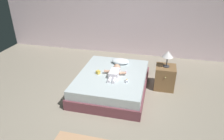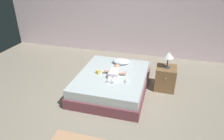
{
  "view_description": "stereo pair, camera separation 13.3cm",
  "coord_description": "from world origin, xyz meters",
  "px_view_note": "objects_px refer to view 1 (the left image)",
  "views": [
    {
      "loc": [
        0.93,
        -3.05,
        2.49
      ],
      "look_at": [
        0.03,
        0.73,
        0.5
      ],
      "focal_mm": 32.86,
      "sensor_mm": 36.0,
      "label": 1
    },
    {
      "loc": [
        1.06,
        -3.02,
        2.49
      ],
      "look_at": [
        0.03,
        0.73,
        0.5
      ],
      "focal_mm": 32.86,
      "sensor_mm": 36.0,
      "label": 2
    }
  ],
  "objects_px": {
    "nightstand": "(165,77)",
    "lamp": "(168,55)",
    "toothbrush": "(126,72)",
    "bed": "(112,82)",
    "toy_block": "(98,72)",
    "baby_bottle": "(127,81)",
    "pillow": "(120,61)",
    "baby": "(115,72)"
  },
  "relations": [
    {
      "from": "baby",
      "to": "baby_bottle",
      "type": "distance_m",
      "value": 0.39
    },
    {
      "from": "nightstand",
      "to": "toy_block",
      "type": "height_order",
      "value": "nightstand"
    },
    {
      "from": "lamp",
      "to": "baby_bottle",
      "type": "xyz_separation_m",
      "value": [
        -0.76,
        -0.64,
        -0.37
      ]
    },
    {
      "from": "toothbrush",
      "to": "bed",
      "type": "bearing_deg",
      "value": -153.33
    },
    {
      "from": "baby",
      "to": "toothbrush",
      "type": "distance_m",
      "value": 0.26
    },
    {
      "from": "bed",
      "to": "nightstand",
      "type": "relative_size",
      "value": 3.49
    },
    {
      "from": "toy_block",
      "to": "baby_bottle",
      "type": "relative_size",
      "value": 0.99
    },
    {
      "from": "pillow",
      "to": "baby",
      "type": "distance_m",
      "value": 0.58
    },
    {
      "from": "bed",
      "to": "lamp",
      "type": "bearing_deg",
      "value": 18.96
    },
    {
      "from": "nightstand",
      "to": "lamp",
      "type": "distance_m",
      "value": 0.55
    },
    {
      "from": "toothbrush",
      "to": "baby_bottle",
      "type": "height_order",
      "value": "baby_bottle"
    },
    {
      "from": "pillow",
      "to": "nightstand",
      "type": "xyz_separation_m",
      "value": [
        1.05,
        -0.18,
        -0.2
      ]
    },
    {
      "from": "baby",
      "to": "toothbrush",
      "type": "relative_size",
      "value": 4.64
    },
    {
      "from": "baby_bottle",
      "to": "toy_block",
      "type": "bearing_deg",
      "value": 162.8
    },
    {
      "from": "lamp",
      "to": "baby_bottle",
      "type": "height_order",
      "value": "lamp"
    },
    {
      "from": "pillow",
      "to": "bed",
      "type": "bearing_deg",
      "value": -97.15
    },
    {
      "from": "pillow",
      "to": "nightstand",
      "type": "height_order",
      "value": "nightstand"
    },
    {
      "from": "baby",
      "to": "toothbrush",
      "type": "bearing_deg",
      "value": 35.83
    },
    {
      "from": "baby",
      "to": "toothbrush",
      "type": "height_order",
      "value": "baby"
    },
    {
      "from": "lamp",
      "to": "pillow",
      "type": "bearing_deg",
      "value": 170.28
    },
    {
      "from": "baby_bottle",
      "to": "nightstand",
      "type": "bearing_deg",
      "value": 40.37
    },
    {
      "from": "toothbrush",
      "to": "lamp",
      "type": "xyz_separation_m",
      "value": [
        0.85,
        0.25,
        0.4
      ]
    },
    {
      "from": "baby",
      "to": "baby_bottle",
      "type": "xyz_separation_m",
      "value": [
        0.3,
        -0.24,
        -0.03
      ]
    },
    {
      "from": "bed",
      "to": "lamp",
      "type": "distance_m",
      "value": 1.34
    },
    {
      "from": "bed",
      "to": "baby",
      "type": "height_order",
      "value": "baby"
    },
    {
      "from": "baby",
      "to": "bed",
      "type": "bearing_deg",
      "value": 169.36
    },
    {
      "from": "bed",
      "to": "nightstand",
      "type": "distance_m",
      "value": 1.19
    },
    {
      "from": "pillow",
      "to": "baby",
      "type": "height_order",
      "value": "baby"
    },
    {
      "from": "baby",
      "to": "pillow",
      "type": "bearing_deg",
      "value": 89.58
    },
    {
      "from": "baby",
      "to": "nightstand",
      "type": "relative_size",
      "value": 1.23
    },
    {
      "from": "bed",
      "to": "lamp",
      "type": "xyz_separation_m",
      "value": [
        1.12,
        0.39,
        0.61
      ]
    },
    {
      "from": "pillow",
      "to": "nightstand",
      "type": "relative_size",
      "value": 0.77
    },
    {
      "from": "pillow",
      "to": "baby_bottle",
      "type": "height_order",
      "value": "pillow"
    },
    {
      "from": "bed",
      "to": "toothbrush",
      "type": "xyz_separation_m",
      "value": [
        0.28,
        0.14,
        0.21
      ]
    },
    {
      "from": "nightstand",
      "to": "lamp",
      "type": "relative_size",
      "value": 1.45
    },
    {
      "from": "bed",
      "to": "lamp",
      "type": "relative_size",
      "value": 5.07
    },
    {
      "from": "lamp",
      "to": "baby_bottle",
      "type": "bearing_deg",
      "value": -139.63
    },
    {
      "from": "toy_block",
      "to": "lamp",
      "type": "bearing_deg",
      "value": 17.11
    },
    {
      "from": "pillow",
      "to": "lamp",
      "type": "height_order",
      "value": "lamp"
    },
    {
      "from": "bed",
      "to": "baby",
      "type": "distance_m",
      "value": 0.28
    },
    {
      "from": "toothbrush",
      "to": "lamp",
      "type": "relative_size",
      "value": 0.38
    },
    {
      "from": "toothbrush",
      "to": "lamp",
      "type": "bearing_deg",
      "value": 16.26
    }
  ]
}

